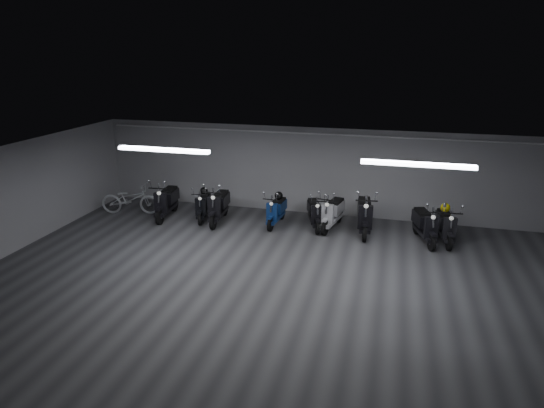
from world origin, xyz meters
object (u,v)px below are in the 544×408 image
(scooter_8, at_px, (426,219))
(scooter_9, at_px, (446,220))
(scooter_7, at_px, (365,209))
(helmet_0, at_px, (279,196))
(scooter_0, at_px, (166,196))
(helmet_2, at_px, (204,191))
(helmet_1, at_px, (445,208))
(bicycle, at_px, (130,196))
(scooter_4, at_px, (276,206))
(scooter_3, at_px, (218,200))
(scooter_5, at_px, (315,208))
(scooter_1, at_px, (203,201))
(scooter_6, at_px, (333,208))

(scooter_8, distance_m, scooter_9, 0.56)
(scooter_7, bearing_deg, helmet_0, 170.00)
(scooter_0, xyz_separation_m, helmet_2, (1.13, 0.38, 0.16))
(scooter_7, bearing_deg, helmet_1, -3.20)
(bicycle, height_order, helmet_0, bicycle)
(scooter_4, bearing_deg, scooter_3, -169.14)
(scooter_5, bearing_deg, helmet_1, -17.58)
(scooter_1, height_order, scooter_7, scooter_7)
(scooter_0, xyz_separation_m, scooter_4, (3.52, 0.23, -0.11))
(helmet_1, xyz_separation_m, helmet_2, (-7.18, 0.02, -0.06))
(helmet_0, bearing_deg, scooter_9, -3.90)
(scooter_0, bearing_deg, helmet_2, 12.44)
(scooter_1, distance_m, scooter_7, 4.96)
(scooter_7, xyz_separation_m, scooter_9, (2.21, -0.14, -0.09))
(scooter_0, distance_m, scooter_5, 4.68)
(scooter_5, height_order, scooter_8, scooter_8)
(scooter_6, bearing_deg, scooter_5, -162.66)
(helmet_2, bearing_deg, scooter_7, -1.34)
(scooter_9, xyz_separation_m, helmet_1, (-0.03, 0.24, 0.29))
(scooter_7, bearing_deg, scooter_6, 167.55)
(bicycle, height_order, helmet_1, bicycle)
(scooter_7, height_order, helmet_0, scooter_7)
(scooter_0, distance_m, scooter_7, 6.14)
(scooter_8, relative_size, scooter_9, 1.03)
(scooter_0, relative_size, scooter_8, 1.06)
(scooter_8, relative_size, helmet_2, 7.33)
(scooter_0, xyz_separation_m, scooter_8, (7.80, 0.00, -0.04))
(scooter_4, relative_size, helmet_1, 6.15)
(scooter_6, relative_size, helmet_2, 7.24)
(scooter_6, bearing_deg, scooter_7, 5.43)
(scooter_3, height_order, helmet_0, scooter_3)
(helmet_0, distance_m, helmet_1, 4.78)
(scooter_5, relative_size, scooter_7, 0.83)
(helmet_1, bearing_deg, helmet_0, 178.92)
(scooter_5, relative_size, scooter_9, 0.95)
(scooter_5, bearing_deg, scooter_1, 164.44)
(scooter_8, xyz_separation_m, helmet_2, (-6.67, 0.38, 0.20))
(scooter_3, bearing_deg, scooter_1, 161.84)
(scooter_8, xyz_separation_m, scooter_9, (0.54, 0.12, -0.02))
(scooter_3, distance_m, scooter_7, 4.40)
(scooter_4, relative_size, scooter_7, 0.82)
(scooter_5, distance_m, scooter_6, 0.53)
(scooter_4, bearing_deg, helmet_2, -179.26)
(scooter_6, distance_m, scooter_8, 2.63)
(scooter_6, relative_size, scooter_7, 0.89)
(scooter_5, xyz_separation_m, scooter_9, (3.67, -0.20, 0.03))
(scooter_1, xyz_separation_m, bicycle, (-2.49, -0.11, 0.00))
(scooter_9, relative_size, helmet_1, 6.58)
(scooter_4, bearing_deg, scooter_8, 1.32)
(scooter_0, height_order, scooter_3, scooter_0)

